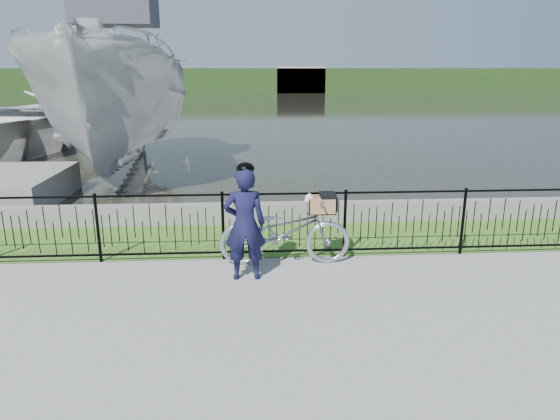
{
  "coord_description": "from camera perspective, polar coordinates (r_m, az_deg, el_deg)",
  "views": [
    {
      "loc": [
        -0.55,
        -6.16,
        3.05
      ],
      "look_at": [
        -0.11,
        1.0,
        1.0
      ],
      "focal_mm": 32.0,
      "sensor_mm": 36.0,
      "label": 1
    }
  ],
  "objects": [
    {
      "name": "ground",
      "position": [
        6.9,
        1.44,
        -10.3
      ],
      "size": [
        120.0,
        120.0,
        0.0
      ],
      "primitive_type": "plane",
      "color": "gray",
      "rests_on": "ground"
    },
    {
      "name": "grass_strip",
      "position": [
        9.3,
        0.06,
        -3.19
      ],
      "size": [
        60.0,
        2.0,
        0.01
      ],
      "primitive_type": "cube",
      "color": "#426F23",
      "rests_on": "ground"
    },
    {
      "name": "water",
      "position": [
        39.29,
        -2.78,
        11.47
      ],
      "size": [
        120.0,
        120.0,
        0.0
      ],
      "primitive_type": "plane",
      "color": "#27271D",
      "rests_on": "ground"
    },
    {
      "name": "quay_wall",
      "position": [
        10.19,
        -0.29,
        -0.31
      ],
      "size": [
        60.0,
        0.3,
        0.4
      ],
      "primitive_type": "cube",
      "color": "gray",
      "rests_on": "ground"
    },
    {
      "name": "fence",
      "position": [
        8.17,
        0.5,
        -1.7
      ],
      "size": [
        14.0,
        0.06,
        1.15
      ],
      "primitive_type": null,
      "color": "black",
      "rests_on": "ground"
    },
    {
      "name": "far_treeline",
      "position": [
        66.18,
        -3.17,
        14.58
      ],
      "size": [
        120.0,
        6.0,
        3.0
      ],
      "primitive_type": "cube",
      "color": "#244219",
      "rests_on": "ground"
    },
    {
      "name": "far_building_left",
      "position": [
        66.5,
        -19.37,
        14.18
      ],
      "size": [
        8.0,
        4.0,
        4.0
      ],
      "primitive_type": "cube",
      "color": "#AA9E88",
      "rests_on": "ground"
    },
    {
      "name": "far_building_right",
      "position": [
        65.01,
        2.32,
        14.66
      ],
      "size": [
        6.0,
        3.0,
        3.2
      ],
      "primitive_type": "cube",
      "color": "#AA9E88",
      "rests_on": "ground"
    },
    {
      "name": "bicycle_rig",
      "position": [
        7.94,
        0.64,
        -2.37
      ],
      "size": [
        2.08,
        0.73,
        1.18
      ],
      "color": "#AFB3BB",
      "rests_on": "ground"
    },
    {
      "name": "cyclist",
      "position": [
        7.31,
        -4.05,
        -1.46
      ],
      "size": [
        0.63,
        0.43,
        1.76
      ],
      "color": "black",
      "rests_on": "ground"
    },
    {
      "name": "boat_near",
      "position": [
        15.64,
        -17.56,
        11.72
      ],
      "size": [
        4.6,
        10.56,
        5.78
      ],
      "color": "#B6B5B6",
      "rests_on": "water"
    }
  ]
}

